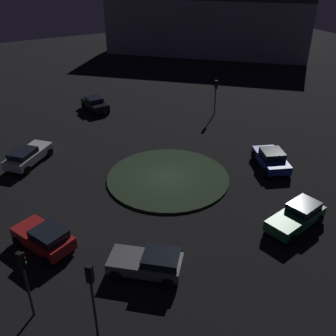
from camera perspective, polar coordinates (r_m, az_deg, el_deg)
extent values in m
plane|color=black|center=(30.24, 0.00, -1.54)|extent=(116.28, 116.28, 0.00)
cylinder|color=#263823|center=(30.20, 0.00, -1.41)|extent=(9.48, 9.48, 0.16)
cube|color=white|center=(34.05, -19.74, 1.71)|extent=(4.47, 4.42, 0.68)
cube|color=black|center=(33.36, -20.52, 2.05)|extent=(2.62, 2.61, 0.43)
cylinder|color=black|center=(35.83, -19.35, 2.59)|extent=(0.67, 0.66, 0.72)
cylinder|color=black|center=(34.83, -16.94, 2.21)|extent=(0.67, 0.66, 0.72)
cylinder|color=black|center=(33.65, -22.44, 0.17)|extent=(0.67, 0.66, 0.72)
cylinder|color=black|center=(32.58, -19.97, -0.31)|extent=(0.67, 0.66, 0.72)
cube|color=slate|center=(21.86, -3.35, -13.78)|extent=(4.24, 3.92, 0.63)
cube|color=black|center=(21.33, -1.00, -13.06)|extent=(2.54, 2.48, 0.45)
cylinder|color=black|center=(21.78, -7.72, -15.41)|extent=(0.67, 0.60, 0.68)
cylinder|color=black|center=(23.03, -6.31, -12.30)|extent=(0.67, 0.60, 0.68)
cylinder|color=black|center=(21.22, -0.02, -16.59)|extent=(0.67, 0.60, 0.68)
cylinder|color=black|center=(22.50, 0.89, -13.30)|extent=(0.67, 0.60, 0.68)
cube|color=#1E38A5|center=(32.57, 14.87, 1.17)|extent=(3.18, 4.49, 0.63)
cube|color=black|center=(32.25, 15.04, 2.02)|extent=(2.17, 2.24, 0.54)
cylinder|color=black|center=(31.91, 17.29, -0.48)|extent=(0.45, 0.74, 0.71)
cylinder|color=black|center=(31.19, 14.13, -0.72)|extent=(0.45, 0.74, 0.71)
cylinder|color=black|center=(34.25, 15.40, 1.96)|extent=(0.45, 0.74, 0.71)
cylinder|color=black|center=(33.59, 12.43, 1.79)|extent=(0.45, 0.74, 0.71)
cube|color=#1E7238|center=(26.14, 18.15, -7.05)|extent=(4.57, 2.61, 0.71)
cube|color=black|center=(26.40, 19.29, -5.32)|extent=(2.18, 1.89, 0.46)
cylinder|color=black|center=(24.93, 17.69, -10.03)|extent=(0.67, 0.35, 0.64)
cylinder|color=black|center=(25.61, 14.50, -8.28)|extent=(0.67, 0.35, 0.64)
cylinder|color=black|center=(27.19, 21.35, -7.08)|extent=(0.67, 0.35, 0.64)
cylinder|color=black|center=(27.81, 18.33, -5.57)|extent=(0.67, 0.35, 0.64)
cube|color=black|center=(43.76, -10.63, 9.12)|extent=(2.08, 3.95, 0.70)
cube|color=black|center=(43.69, -10.77, 9.86)|extent=(1.67, 1.86, 0.42)
cylinder|color=black|center=(43.02, -8.78, 8.42)|extent=(0.28, 0.66, 0.64)
cylinder|color=black|center=(42.40, -10.89, 7.90)|extent=(0.28, 0.66, 0.64)
cylinder|color=black|center=(45.38, -10.30, 9.42)|extent=(0.28, 0.66, 0.64)
cylinder|color=black|center=(44.79, -12.33, 8.94)|extent=(0.28, 0.66, 0.64)
cube|color=red|center=(24.50, -17.83, -9.74)|extent=(3.29, 4.27, 0.74)
cube|color=black|center=(23.68, -17.08, -9.26)|extent=(2.25, 2.39, 0.48)
cylinder|color=black|center=(25.35, -21.26, -10.03)|extent=(0.47, 0.68, 0.64)
cylinder|color=black|center=(26.05, -18.00, -8.16)|extent=(0.47, 0.68, 0.64)
cylinder|color=black|center=(23.45, -17.36, -12.91)|extent=(0.47, 0.68, 0.64)
cylinder|color=black|center=(24.20, -13.97, -10.77)|extent=(0.47, 0.68, 0.64)
cylinder|color=#2D2D2D|center=(41.95, 6.89, 9.59)|extent=(0.12, 0.12, 2.83)
cube|color=black|center=(41.36, 7.05, 12.01)|extent=(0.36, 0.37, 0.90)
sphere|color=#3F0C0C|center=(41.14, 7.02, 12.31)|extent=(0.20, 0.20, 0.20)
sphere|color=#4C380F|center=(41.22, 7.00, 11.96)|extent=(0.20, 0.20, 0.20)
sphere|color=#1EE53F|center=(41.30, 6.98, 11.60)|extent=(0.20, 0.20, 0.20)
cylinder|color=#2D2D2D|center=(18.59, -10.73, -19.72)|extent=(0.12, 0.12, 3.41)
cube|color=black|center=(17.04, -11.42, -14.98)|extent=(0.37, 0.36, 0.90)
sphere|color=red|center=(16.94, -11.31, -14.00)|extent=(0.20, 0.20, 0.20)
sphere|color=#4C380F|center=(17.13, -11.22, -14.65)|extent=(0.20, 0.20, 0.20)
sphere|color=#0F3819|center=(17.31, -11.13, -15.29)|extent=(0.20, 0.20, 0.20)
cylinder|color=#2D2D2D|center=(20.29, -19.73, -16.78)|extent=(0.12, 0.12, 3.06)
cube|color=black|center=(18.96, -20.76, -12.59)|extent=(0.35, 0.37, 0.90)
sphere|color=#3F0C0C|center=(18.86, -20.59, -11.74)|extent=(0.20, 0.20, 0.20)
sphere|color=#4C380F|center=(19.03, -20.45, -12.35)|extent=(0.20, 0.20, 0.20)
sphere|color=#1EE53F|center=(19.20, -20.30, -12.96)|extent=(0.20, 0.20, 0.20)
cube|color=#8C939E|center=(69.38, 5.93, 20.12)|extent=(31.63, 29.85, 8.67)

